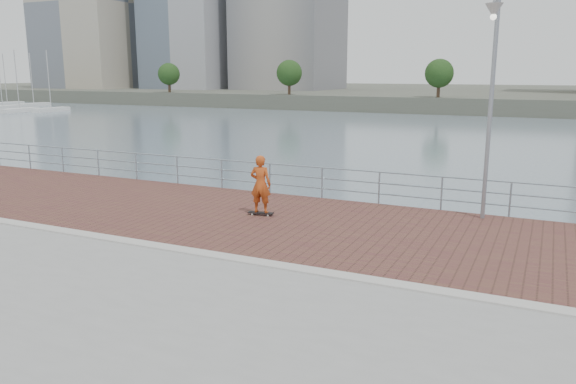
% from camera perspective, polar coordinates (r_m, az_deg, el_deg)
% --- Properties ---
extents(water, '(400.00, 400.00, 0.00)m').
position_cam_1_polar(water, '(14.04, -3.59, -14.89)').
color(water, slate).
rests_on(water, ground).
extents(brick_lane, '(40.00, 6.80, 0.02)m').
position_cam_1_polar(brick_lane, '(16.34, 2.39, -3.35)').
color(brick_lane, brown).
rests_on(brick_lane, seawall).
extents(curb, '(40.00, 0.40, 0.06)m').
position_cam_1_polar(curb, '(13.24, -3.71, -7.04)').
color(curb, '#B7B5AD').
rests_on(curb, seawall).
extents(far_shore, '(320.00, 95.00, 2.50)m').
position_cam_1_polar(far_shore, '(133.67, 22.84, 9.02)').
color(far_shore, '#4C5142').
rests_on(far_shore, ground).
extents(guardrail, '(39.06, 0.06, 1.13)m').
position_cam_1_polar(guardrail, '(19.29, 6.33, 1.06)').
color(guardrail, '#8C9EA8').
rests_on(guardrail, brick_lane).
extents(street_lamp, '(0.47, 1.37, 6.47)m').
position_cam_1_polar(street_lamp, '(17.04, 20.03, 12.19)').
color(street_lamp, gray).
rests_on(street_lamp, brick_lane).
extents(skateboard, '(0.82, 0.33, 0.09)m').
position_cam_1_polar(skateboard, '(17.38, -2.78, -2.13)').
color(skateboard, black).
rests_on(skateboard, brick_lane).
extents(skateboarder, '(0.71, 0.53, 1.79)m').
position_cam_1_polar(skateboarder, '(17.18, -2.81, 0.81)').
color(skateboarder, '#BB4819').
rests_on(skateboarder, skateboard).
extents(marina, '(24.55, 18.54, 9.69)m').
position_cam_1_polar(marina, '(110.02, -26.42, 7.81)').
color(marina, white).
rests_on(marina, water).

